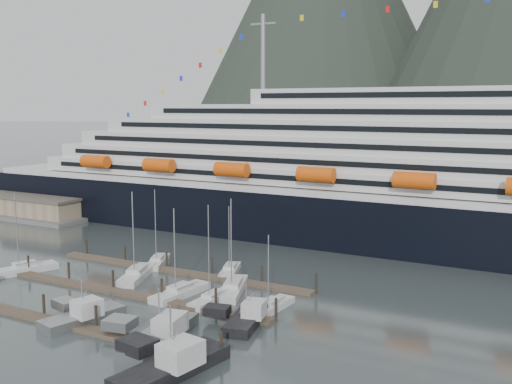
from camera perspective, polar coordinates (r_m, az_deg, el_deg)
ground at (r=84.33m, az=-11.21°, el=-10.64°), size 1600.00×1600.00×0.00m
cruise_ship at (r=118.78m, az=17.95°, el=0.58°), size 210.00×30.40×50.30m
warehouse at (r=162.79m, az=-21.29°, el=-1.08°), size 46.00×20.00×5.80m
dock_near at (r=80.73m, az=-18.59°, el=-11.57°), size 48.18×2.28×3.20m
dock_mid at (r=89.50m, az=-12.40°, el=-9.35°), size 48.18×2.28×3.20m
dock_far at (r=99.20m, az=-7.43°, el=-7.47°), size 48.18×2.28×3.20m
sailboat_a at (r=105.58m, az=-21.12°, el=-6.93°), size 6.36×10.55×13.80m
sailboat_b at (r=97.40m, az=-11.28°, el=-7.78°), size 6.83×11.58×14.50m
sailboat_c at (r=87.57m, az=-7.23°, el=-9.53°), size 3.77×10.60×13.44m
sailboat_d at (r=84.91m, az=-4.12°, el=-10.08°), size 2.39×9.55×14.14m
sailboat_e at (r=104.83m, az=-9.35°, el=-6.59°), size 6.03×9.36×13.52m
sailboat_f at (r=98.29m, az=-2.48°, el=-7.50°), size 5.15×8.53×11.60m
sailboat_g at (r=88.76m, az=-2.22°, el=-9.22°), size 6.82×11.76×14.53m
sailboat_h at (r=81.36m, az=1.49°, el=-10.90°), size 3.01×8.69×10.81m
trawler_b at (r=79.70m, az=-16.22°, el=-11.27°), size 8.82×11.25×6.97m
trawler_c at (r=71.96m, az=-9.28°, el=-13.20°), size 10.16×14.23×7.06m
trawler_d at (r=63.76m, az=-8.16°, el=-15.99°), size 10.46×14.05×8.13m
trawler_e at (r=76.19m, az=-1.02°, el=-11.89°), size 8.29×10.61×6.55m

